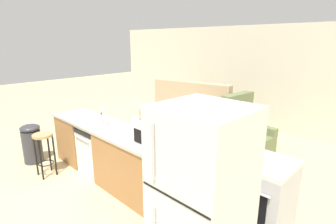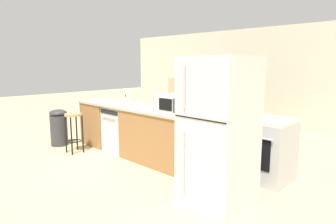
{
  "view_description": "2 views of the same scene",
  "coord_description": "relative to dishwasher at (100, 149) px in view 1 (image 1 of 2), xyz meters",
  "views": [
    {
      "loc": [
        3.53,
        -2.16,
        2.22
      ],
      "look_at": [
        0.69,
        0.73,
        1.11
      ],
      "focal_mm": 28.0,
      "sensor_mm": 36.0,
      "label": 1
    },
    {
      "loc": [
        4.31,
        -3.32,
        1.65
      ],
      "look_at": [
        0.73,
        0.25,
        0.83
      ],
      "focal_mm": 32.0,
      "sensor_mm": 36.0,
      "label": 2
    }
  ],
  "objects": [
    {
      "name": "ground_plane",
      "position": [
        0.25,
        0.0,
        -0.42
      ],
      "size": [
        24.0,
        24.0,
        0.0
      ],
      "primitive_type": "plane",
      "color": "tan"
    },
    {
      "name": "wall_back",
      "position": [
        0.55,
        4.2,
        0.88
      ],
      "size": [
        10.0,
        0.06,
        2.6
      ],
      "color": "beige",
      "rests_on": "ground_plane"
    },
    {
      "name": "kitchen_counter",
      "position": [
        0.49,
        0.0,
        -0.0
      ],
      "size": [
        2.94,
        0.66,
        0.9
      ],
      "color": "#9E6B3D",
      "rests_on": "ground_plane"
    },
    {
      "name": "dishwasher",
      "position": [
        0.0,
        0.0,
        0.0
      ],
      "size": [
        0.58,
        0.61,
        0.84
      ],
      "color": "white",
      "rests_on": "ground_plane"
    },
    {
      "name": "stove_range",
      "position": [
        2.6,
        0.55,
        0.03
      ],
      "size": [
        0.76,
        0.68,
        0.9
      ],
      "color": "#B7B7BC",
      "rests_on": "ground_plane"
    },
    {
      "name": "refrigerator",
      "position": [
        2.6,
        -0.55,
        0.44
      ],
      "size": [
        0.72,
        0.73,
        1.73
      ],
      "color": "silver",
      "rests_on": "ground_plane"
    },
    {
      "name": "microwave",
      "position": [
        1.4,
        -0.0,
        0.62
      ],
      "size": [
        0.5,
        0.37,
        0.28
      ],
      "color": "white",
      "rests_on": "kitchen_counter"
    },
    {
      "name": "sink_faucet",
      "position": [
        0.21,
        0.01,
        0.61
      ],
      "size": [
        0.07,
        0.18,
        0.3
      ],
      "color": "silver",
      "rests_on": "kitchen_counter"
    },
    {
      "name": "paper_towel_roll",
      "position": [
        0.99,
        0.04,
        0.62
      ],
      "size": [
        0.14,
        0.14,
        0.28
      ],
      "color": "#4C4C51",
      "rests_on": "kitchen_counter"
    },
    {
      "name": "soap_bottle",
      "position": [
        0.08,
        0.03,
        0.55
      ],
      "size": [
        0.06,
        0.06,
        0.18
      ],
      "color": "silver",
      "rests_on": "kitchen_counter"
    },
    {
      "name": "kettle",
      "position": [
        2.43,
        0.42,
        0.56
      ],
      "size": [
        0.21,
        0.17,
        0.19
      ],
      "color": "red",
      "rests_on": "stove_range"
    },
    {
      "name": "bar_stool",
      "position": [
        -0.52,
        -0.72,
        0.11
      ],
      "size": [
        0.32,
        0.32,
        0.74
      ],
      "color": "tan",
      "rests_on": "ground_plane"
    },
    {
      "name": "trash_bin",
      "position": [
        -1.22,
        -0.69,
        -0.04
      ],
      "size": [
        0.35,
        0.35,
        0.74
      ],
      "color": "#333338",
      "rests_on": "ground_plane"
    },
    {
      "name": "couch",
      "position": [
        -0.14,
        2.45,
        -0.03
      ],
      "size": [
        2.13,
        1.25,
        1.27
      ],
      "color": "tan",
      "rests_on": "ground_plane"
    },
    {
      "name": "armchair",
      "position": [
        1.39,
        2.46,
        -0.07
      ],
      "size": [
        0.87,
        0.91,
        1.2
      ],
      "color": "#667047",
      "rests_on": "ground_plane"
    }
  ]
}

